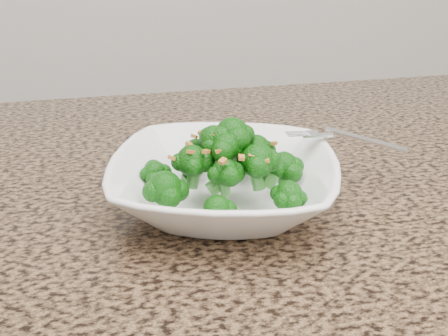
{
  "coord_description": "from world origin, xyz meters",
  "views": [
    {
      "loc": [
        -0.2,
        -0.22,
        1.2
      ],
      "look_at": [
        -0.08,
        0.33,
        0.95
      ],
      "focal_mm": 45.0,
      "sensor_mm": 36.0,
      "label": 1
    }
  ],
  "objects": [
    {
      "name": "fork",
      "position": [
        0.06,
        0.36,
        0.97
      ],
      "size": [
        0.16,
        0.09,
        0.01
      ],
      "primitive_type": null,
      "rotation": [
        0.0,
        0.0,
        -0.43
      ],
      "color": "silver",
      "rests_on": "bowl"
    },
    {
      "name": "broccoli_pile",
      "position": [
        -0.08,
        0.33,
        0.99
      ],
      "size": [
        0.22,
        0.22,
        0.06
      ],
      "primitive_type": null,
      "color": "#0F570A",
      "rests_on": "bowl"
    },
    {
      "name": "bowl",
      "position": [
        -0.08,
        0.33,
        0.93
      ],
      "size": [
        0.31,
        0.31,
        0.06
      ],
      "primitive_type": "imported",
      "rotation": [
        0.0,
        0.0,
        -0.29
      ],
      "color": "white",
      "rests_on": "granite_counter"
    },
    {
      "name": "garlic_topping",
      "position": [
        -0.08,
        0.33,
        1.03
      ],
      "size": [
        0.13,
        0.13,
        0.01
      ],
      "primitive_type": null,
      "color": "#BB782D",
      "rests_on": "broccoli_pile"
    },
    {
      "name": "granite_counter",
      "position": [
        0.0,
        0.3,
        0.89
      ],
      "size": [
        1.64,
        1.04,
        0.03
      ],
      "primitive_type": "cube",
      "color": "brown",
      "rests_on": "cabinet"
    }
  ]
}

